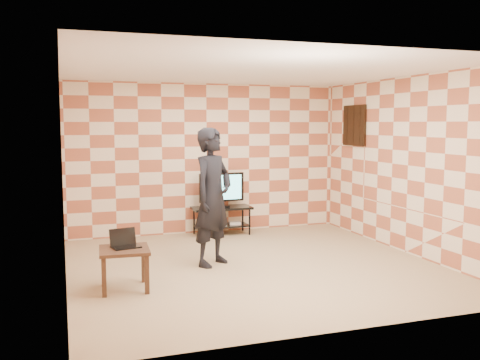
# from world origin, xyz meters

# --- Properties ---
(floor) EXTENTS (5.00, 5.00, 0.00)m
(floor) POSITION_xyz_m (0.00, 0.00, 0.00)
(floor) COLOR tan
(floor) RESTS_ON ground
(wall_back) EXTENTS (5.00, 0.02, 2.70)m
(wall_back) POSITION_xyz_m (0.00, 2.50, 1.35)
(wall_back) COLOR beige
(wall_back) RESTS_ON ground
(wall_front) EXTENTS (5.00, 0.02, 2.70)m
(wall_front) POSITION_xyz_m (0.00, -2.50, 1.35)
(wall_front) COLOR beige
(wall_front) RESTS_ON ground
(wall_left) EXTENTS (0.02, 5.00, 2.70)m
(wall_left) POSITION_xyz_m (-2.50, 0.00, 1.35)
(wall_left) COLOR beige
(wall_left) RESTS_ON ground
(wall_right) EXTENTS (0.02, 5.00, 2.70)m
(wall_right) POSITION_xyz_m (2.50, 0.00, 1.35)
(wall_right) COLOR beige
(wall_right) RESTS_ON ground
(ceiling) EXTENTS (5.00, 5.00, 0.02)m
(ceiling) POSITION_xyz_m (0.00, 0.00, 2.70)
(ceiling) COLOR white
(ceiling) RESTS_ON wall_back
(wall_art) EXTENTS (0.04, 0.72, 0.72)m
(wall_art) POSITION_xyz_m (2.47, 1.55, 1.95)
(wall_art) COLOR black
(wall_art) RESTS_ON wall_right
(tv_stand) EXTENTS (1.05, 0.47, 0.50)m
(tv_stand) POSITION_xyz_m (0.19, 2.19, 0.37)
(tv_stand) COLOR black
(tv_stand) RESTS_ON floor
(tv) EXTENTS (0.84, 0.18, 0.61)m
(tv) POSITION_xyz_m (0.19, 2.18, 0.84)
(tv) COLOR black
(tv) RESTS_ON tv_stand
(dvd_player) EXTENTS (0.41, 0.31, 0.06)m
(dvd_player) POSITION_xyz_m (0.05, 2.18, 0.20)
(dvd_player) COLOR #AFAFB1
(dvd_player) RESTS_ON tv_stand
(game_console) EXTENTS (0.22, 0.17, 0.05)m
(game_console) POSITION_xyz_m (0.42, 2.16, 0.20)
(game_console) COLOR silver
(game_console) RESTS_ON tv_stand
(side_table) EXTENTS (0.62, 0.62, 0.50)m
(side_table) POSITION_xyz_m (-1.83, -0.51, 0.41)
(side_table) COLOR #321E11
(side_table) RESTS_ON floor
(laptop) EXTENTS (0.37, 0.32, 0.22)m
(laptop) POSITION_xyz_m (-1.82, -0.42, 0.55)
(laptop) COLOR black
(laptop) RESTS_ON side_table
(person) EXTENTS (0.84, 0.80, 1.93)m
(person) POSITION_xyz_m (-0.52, 0.25, 0.96)
(person) COLOR black
(person) RESTS_ON floor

